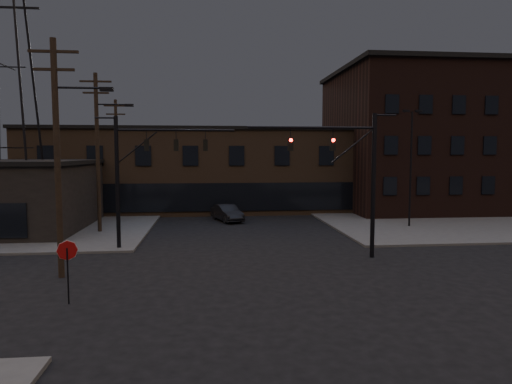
% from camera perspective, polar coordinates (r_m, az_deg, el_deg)
% --- Properties ---
extents(ground, '(140.00, 140.00, 0.00)m').
position_cam_1_polar(ground, '(20.85, 1.41, -11.34)').
color(ground, black).
rests_on(ground, ground).
extents(sidewalk_ne, '(30.00, 30.00, 0.15)m').
position_cam_1_polar(sidewalk_ne, '(48.87, 24.32, -2.32)').
color(sidewalk_ne, '#474744').
rests_on(sidewalk_ne, ground).
extents(building_row, '(40.00, 12.00, 8.00)m').
position_cam_1_polar(building_row, '(47.96, -2.87, 2.69)').
color(building_row, '#4D3929').
rests_on(building_row, ground).
extents(building_right, '(22.00, 16.00, 14.00)m').
position_cam_1_polar(building_right, '(52.04, 22.36, 5.80)').
color(building_right, black).
rests_on(building_right, ground).
extents(traffic_signal_near, '(7.12, 0.24, 8.00)m').
position_cam_1_polar(traffic_signal_near, '(25.63, 12.10, 2.77)').
color(traffic_signal_near, black).
rests_on(traffic_signal_near, ground).
extents(traffic_signal_far, '(7.12, 0.24, 8.00)m').
position_cam_1_polar(traffic_signal_far, '(28.17, -14.42, 3.07)').
color(traffic_signal_far, black).
rests_on(traffic_signal_far, ground).
extents(stop_sign, '(0.72, 0.33, 2.48)m').
position_cam_1_polar(stop_sign, '(19.09, -22.52, -7.52)').
color(stop_sign, black).
rests_on(stop_sign, ground).
extents(utility_pole_near, '(3.70, 0.28, 11.00)m').
position_cam_1_polar(utility_pole_near, '(22.90, -23.45, 4.59)').
color(utility_pole_near, black).
rests_on(utility_pole_near, ground).
extents(utility_pole_mid, '(3.70, 0.28, 11.50)m').
position_cam_1_polar(utility_pole_mid, '(34.76, -19.10, 5.11)').
color(utility_pole_mid, black).
rests_on(utility_pole_mid, ground).
extents(utility_pole_far, '(2.20, 0.28, 11.00)m').
position_cam_1_polar(utility_pole_far, '(46.71, -17.02, 4.61)').
color(utility_pole_far, black).
rests_on(utility_pole_far, ground).
extents(transmission_tower, '(7.00, 7.00, 25.00)m').
position_cam_1_polar(transmission_tower, '(41.42, -28.58, 13.57)').
color(transmission_tower, black).
rests_on(transmission_tower, ground).
extents(lot_light_a, '(1.50, 0.28, 9.14)m').
position_cam_1_polar(lot_light_a, '(37.26, 18.81, 4.13)').
color(lot_light_a, black).
rests_on(lot_light_a, ground).
extents(lot_light_b, '(1.50, 0.28, 9.14)m').
position_cam_1_polar(lot_light_b, '(44.44, 23.16, 4.08)').
color(lot_light_b, black).
rests_on(lot_light_b, ground).
extents(parked_car_lot_a, '(4.18, 1.78, 1.41)m').
position_cam_1_polar(parked_car_lot_a, '(45.38, 19.49, -1.69)').
color(parked_car_lot_a, black).
rests_on(parked_car_lot_a, sidewalk_ne).
extents(parked_car_lot_b, '(5.55, 3.61, 1.49)m').
position_cam_1_polar(parked_car_lot_b, '(50.83, 22.25, -1.05)').
color(parked_car_lot_b, '#ACABAD').
rests_on(parked_car_lot_b, sidewalk_ne).
extents(car_crossing, '(2.86, 4.60, 1.43)m').
position_cam_1_polar(car_crossing, '(39.22, -3.65, -2.62)').
color(car_crossing, black).
rests_on(car_crossing, ground).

